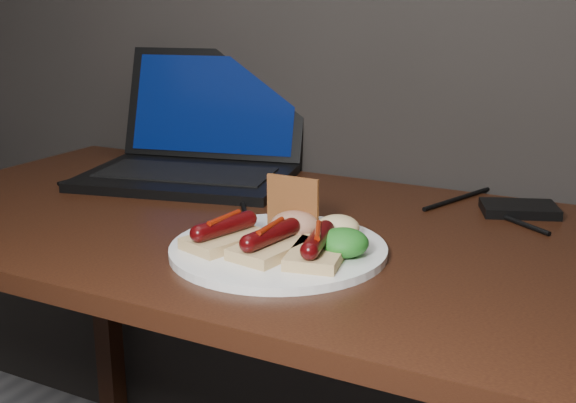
# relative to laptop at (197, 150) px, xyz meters

# --- Properties ---
(desk) EXTENTS (1.40, 0.70, 0.75)m
(desk) POSITION_rel_laptop_xyz_m (0.30, -0.22, -0.14)
(desk) COLOR #371C0D
(desk) RESTS_ON ground
(laptop) EXTENTS (0.47, 0.44, 0.25)m
(laptop) POSITION_rel_laptop_xyz_m (0.00, 0.00, 0.00)
(laptop) COLOR black
(laptop) RESTS_ON desk
(hard_drive) EXTENTS (0.15, 0.12, 0.02)m
(hard_drive) POSITION_rel_laptop_xyz_m (0.64, 0.03, -0.04)
(hard_drive) COLOR black
(hard_drive) RESTS_ON desk
(desk_cables) EXTENTS (0.90, 0.46, 0.01)m
(desk_cables) POSITION_rel_laptop_xyz_m (0.29, -0.07, -0.05)
(desk_cables) COLOR black
(desk_cables) RESTS_ON desk
(plate) EXTENTS (0.38, 0.38, 0.01)m
(plate) POSITION_rel_laptop_xyz_m (0.37, -0.34, -0.05)
(plate) COLOR white
(plate) RESTS_ON desk
(bread_sausage_left) EXTENTS (0.10, 0.13, 0.04)m
(bread_sausage_left) POSITION_rel_laptop_xyz_m (0.30, -0.37, -0.02)
(bread_sausage_left) COLOR #E2C985
(bread_sausage_left) RESTS_ON plate
(bread_sausage_center) EXTENTS (0.09, 0.13, 0.04)m
(bread_sausage_center) POSITION_rel_laptop_xyz_m (0.38, -0.37, -0.02)
(bread_sausage_center) COLOR #E2C985
(bread_sausage_center) RESTS_ON plate
(bread_sausage_right) EXTENTS (0.09, 0.13, 0.04)m
(bread_sausage_right) POSITION_rel_laptop_xyz_m (0.45, -0.36, -0.02)
(bread_sausage_right) COLOR #E2C985
(bread_sausage_right) RESTS_ON plate
(crispbread) EXTENTS (0.09, 0.01, 0.08)m
(crispbread) POSITION_rel_laptop_xyz_m (0.36, -0.27, 0.00)
(crispbread) COLOR #A8612E
(crispbread) RESTS_ON plate
(salad_greens) EXTENTS (0.07, 0.07, 0.04)m
(salad_greens) POSITION_rel_laptop_xyz_m (0.47, -0.33, -0.02)
(salad_greens) COLOR #0F4E15
(salad_greens) RESTS_ON plate
(salsa_mound) EXTENTS (0.07, 0.07, 0.04)m
(salsa_mound) POSITION_rel_laptop_xyz_m (0.38, -0.30, -0.02)
(salsa_mound) COLOR maroon
(salsa_mound) RESTS_ON plate
(coleslaw_mound) EXTENTS (0.06, 0.06, 0.04)m
(coleslaw_mound) POSITION_rel_laptop_xyz_m (0.43, -0.27, -0.02)
(coleslaw_mound) COLOR beige
(coleslaw_mound) RESTS_ON plate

